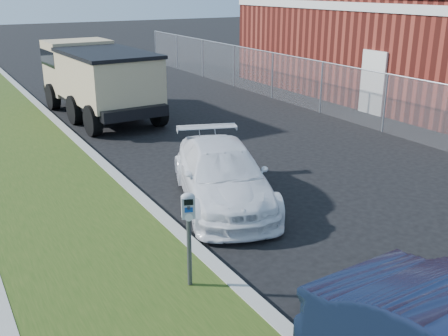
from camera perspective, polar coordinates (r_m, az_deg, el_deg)
ground at (r=10.39m, az=9.53°, el=-5.52°), size 120.00×120.00×0.00m
chainlink_fence at (r=18.92m, az=10.61°, el=9.67°), size 0.06×30.06×30.00m
brick_building at (r=23.75m, az=20.57°, el=12.80°), size 9.20×14.20×4.17m
parking_meter at (r=7.44m, az=-3.88°, el=-5.60°), size 0.23×0.19×1.45m
white_wagon at (r=10.87m, az=-0.28°, el=-0.66°), size 2.94×4.50×1.21m
dump_truck at (r=18.75m, az=-13.69°, el=9.67°), size 2.75×6.28×2.42m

